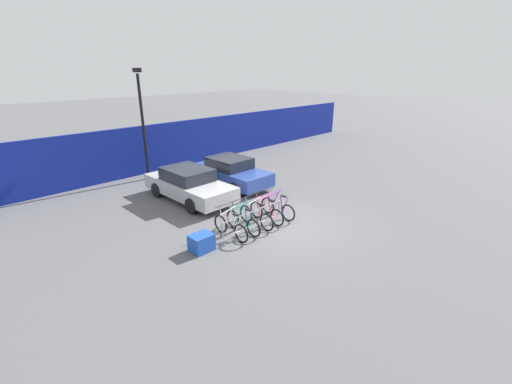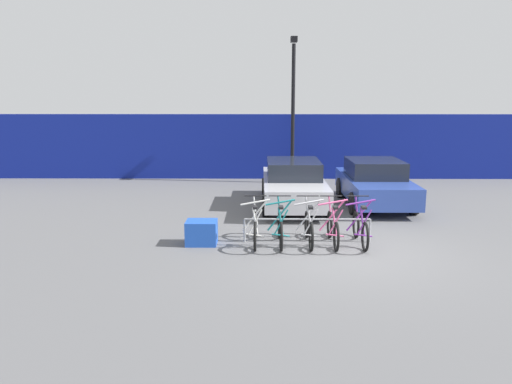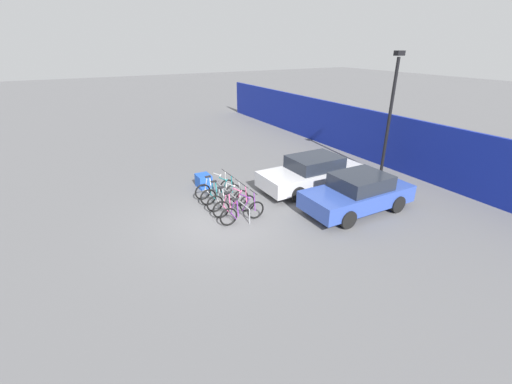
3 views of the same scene
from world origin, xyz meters
name	(u,v)px [view 3 (image 3 of 3)]	position (x,y,z in m)	size (l,w,h in m)	color
ground_plane	(224,220)	(0.00, 0.00, 0.00)	(120.00, 120.00, 0.00)	#59595B
hoarding_wall	(411,148)	(0.00, 9.50, 1.29)	(36.00, 0.16, 2.59)	navy
bike_rack	(231,196)	(-0.80, 0.68, 0.47)	(2.95, 0.04, 0.57)	gray
bicycle_white	(215,188)	(-2.00, 0.53, 0.38)	(0.68, 1.71, 1.05)	black
bicycle_teal	(221,193)	(-1.43, 0.53, 0.38)	(0.68, 1.71, 1.05)	black
bicycle_silver	(228,200)	(-0.77, 0.53, 0.38)	(0.68, 1.71, 1.05)	black
bicycle_pink	(234,205)	(-0.22, 0.53, 0.38)	(0.68, 1.71, 1.05)	black
bicycle_purple	(242,212)	(0.40, 0.53, 0.38)	(0.68, 1.71, 1.05)	black
car_silver	(312,173)	(-0.87, 4.51, 0.69)	(1.91, 4.54, 1.40)	#B7B7BC
car_blue	(358,193)	(1.64, 4.65, 0.69)	(1.91, 4.15, 1.40)	#2D479E
lamp_post	(391,108)	(-0.65, 8.50, 3.07)	(0.24, 0.44, 5.44)	black
cargo_crate	(204,181)	(-3.23, 0.51, 0.28)	(0.70, 0.56, 0.55)	blue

